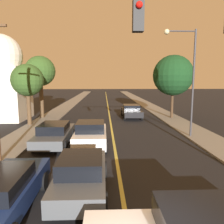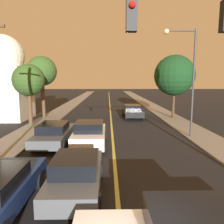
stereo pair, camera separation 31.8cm
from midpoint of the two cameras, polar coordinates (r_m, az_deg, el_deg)
The scene contains 12 objects.
road_surface at distance 39.45m, azimuth -0.38°, elevation 2.34°, with size 10.51×80.00×0.01m.
sidewalk_left at distance 39.90m, azimuth -9.77°, elevation 2.37°, with size 2.50×80.00×0.12m.
sidewalk_right at distance 40.06m, azimuth 8.98°, elevation 2.41°, with size 2.50×80.00×0.12m.
car_near_lane_front at distance 8.27m, azimuth -8.15°, elevation -15.65°, with size 1.86×4.15×1.46m.
car_near_lane_second at distance 13.67m, azimuth -5.22°, elevation -5.73°, with size 2.02×4.14×1.59m.
car_outer_lane_second at distance 14.47m, azimuth -14.31°, elevation -5.40°, with size 2.00×4.91×1.42m.
car_far_oncoming at distance 23.99m, azimuth 5.75°, elevation 0.24°, with size 2.03×4.56×1.43m.
streetlamp_right at distance 16.17m, azimuth 19.41°, elevation 10.63°, with size 2.24×0.36×7.42m.
tree_left_near at distance 20.98m, azimuth -20.56°, elevation 7.70°, with size 2.84×2.84×5.42m.
tree_left_far at distance 24.60m, azimuth -17.52°, elevation 10.00°, with size 3.14×3.14×6.51m.
tree_right_near at distance 23.98m, azimuth 16.39°, elevation 9.16°, with size 4.21×4.21×6.60m.
domed_building_left at distance 25.35m, azimuth -25.95°, elevation 7.83°, with size 4.56×4.56×8.70m.
Camera 2 is at (-0.33, -3.24, 4.10)m, focal length 35.00 mm.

